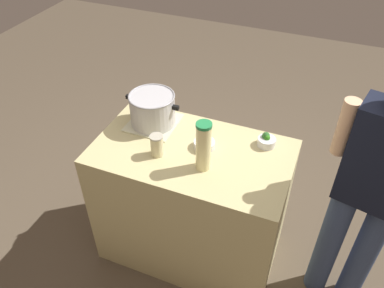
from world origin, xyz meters
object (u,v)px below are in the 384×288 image
(lemonade_pitcher, at_px, (203,146))
(person_cook, at_px, (369,195))
(mason_jar, at_px, (157,145))
(broccoli_bowl_center, at_px, (204,143))
(broccoli_bowl_front, at_px, (266,141))
(cooking_pot, at_px, (152,109))

(lemonade_pitcher, height_order, person_cook, person_cook)
(mason_jar, height_order, person_cook, person_cook)
(lemonade_pitcher, bearing_deg, mason_jar, 179.35)
(lemonade_pitcher, distance_m, broccoli_bowl_center, 0.21)
(lemonade_pitcher, distance_m, broccoli_bowl_front, 0.44)
(person_cook, bearing_deg, broccoli_bowl_front, 162.91)
(broccoli_bowl_center, xyz_separation_m, person_cook, (0.92, -0.03, -0.04))
(lemonade_pitcher, relative_size, mason_jar, 2.24)
(cooking_pot, height_order, lemonade_pitcher, lemonade_pitcher)
(lemonade_pitcher, bearing_deg, cooking_pot, 148.74)
(lemonade_pitcher, height_order, broccoli_bowl_front, lemonade_pitcher)
(cooking_pot, xyz_separation_m, broccoli_bowl_front, (0.71, 0.05, -0.08))
(mason_jar, xyz_separation_m, broccoli_bowl_center, (0.23, 0.16, -0.04))
(cooking_pot, distance_m, person_cook, 1.32)
(person_cook, bearing_deg, mason_jar, -173.34)
(mason_jar, bearing_deg, cooking_pot, 120.52)
(broccoli_bowl_center, bearing_deg, lemonade_pitcher, -72.10)
(cooking_pot, relative_size, lemonade_pitcher, 1.18)
(cooking_pot, xyz_separation_m, person_cook, (1.30, -0.13, -0.13))
(broccoli_bowl_front, distance_m, broccoli_bowl_center, 0.37)
(cooking_pot, bearing_deg, broccoli_bowl_front, 4.39)
(cooking_pot, bearing_deg, mason_jar, -59.48)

